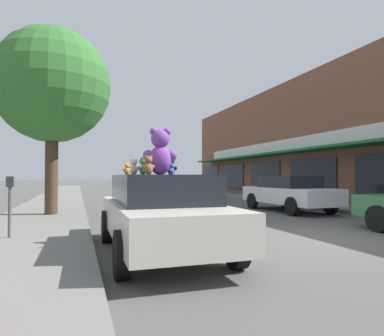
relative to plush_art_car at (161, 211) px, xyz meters
The scene contains 13 objects.
ground_plane 3.54m from the plush_art_car, ahead, with size 260.00×260.00×0.00m, color #514F4C.
sidewalk_near 2.65m from the plush_art_car, behind, with size 2.72×90.00×0.16m.
plush_art_car is the anchor object (origin of this frame).
teddy_bear_giant 1.19m from the plush_art_car, 78.76° to the left, with size 0.71×0.46×0.94m.
teddy_bear_cream 1.11m from the plush_art_car, 124.04° to the left, with size 0.24×0.15×0.32m.
teddy_bear_orange 1.00m from the plush_art_car, behind, with size 0.16×0.10×0.22m.
teddy_bear_blue 0.83m from the plush_art_car, 26.34° to the left, with size 0.15×0.16×0.23m.
teddy_bear_green 0.95m from the plush_art_car, 127.33° to the left, with size 0.21×0.26×0.35m.
teddy_bear_brown 0.89m from the plush_art_car, 146.55° to the left, with size 0.28×0.18×0.37m.
teddy_bear_black 1.27m from the plush_art_car, 63.20° to the left, with size 0.27×0.21×0.36m.
parked_car_far_center 8.88m from the plush_art_car, 40.84° to the left, with size 1.89×4.74×1.44m.
street_tree 7.60m from the plush_art_car, 110.37° to the left, with size 3.87×3.87×6.30m.
parking_meter 3.29m from the plush_art_car, 148.56° to the left, with size 0.14×0.10×1.27m.
Camera 1 is at (-4.92, -6.55, 1.43)m, focal length 32.00 mm.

